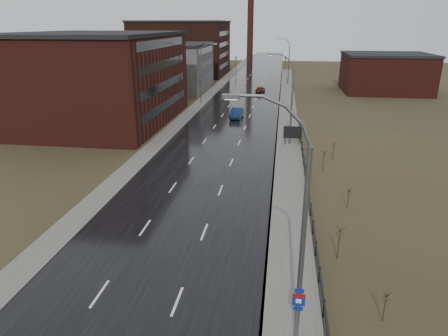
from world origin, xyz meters
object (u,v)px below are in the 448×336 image
(billboard, at_px, (293,133))
(car_near, at_px, (237,113))
(streetlight_main, at_px, (296,232))
(car_far, at_px, (260,90))

(billboard, xyz_separation_m, car_near, (-8.78, 14.78, -0.94))
(streetlight_main, bearing_deg, car_near, 99.57)
(billboard, bearing_deg, car_far, 98.98)
(billboard, bearing_deg, streetlight_main, -91.07)
(billboard, xyz_separation_m, car_far, (-6.49, 41.04, -1.04))
(billboard, bearing_deg, car_near, 120.70)
(billboard, distance_m, car_far, 41.57)
(car_near, bearing_deg, billboard, -56.47)
(streetlight_main, distance_m, car_far, 75.02)
(streetlight_main, height_order, car_near, streetlight_main)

